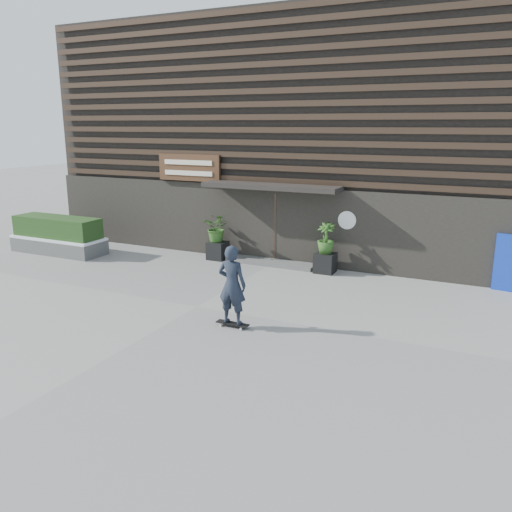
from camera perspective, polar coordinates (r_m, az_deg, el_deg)
The scene contains 11 objects.
ground at distance 13.28m, azimuth -6.46°, elevation -5.51°, with size 80.00×80.00×0.00m, color gray.
entrance_step at distance 17.15m, azimuth 1.69°, elevation -0.67°, with size 3.00×0.80×0.12m, color #51504E.
planter_pot_left at distance 17.75m, azimuth -4.18°, elevation 0.61°, with size 0.60×0.60×0.60m, color black.
bamboo_left at distance 17.59m, azimuth -4.23°, elevation 3.08°, with size 0.86×0.75×0.96m, color #2D591E.
planter_pot_right at distance 16.25m, azimuth 7.53°, elevation -0.75°, with size 0.60×0.60×0.60m, color black.
bamboo_right at distance 16.07m, azimuth 7.62°, elevation 1.93°, with size 0.54×0.54×0.96m, color #2D591E.
raised_bed at distance 19.92m, azimuth -20.64°, elevation 1.07°, with size 3.50×1.20×0.50m, color #4C4C49.
snow_layer at distance 19.86m, azimuth -20.72°, elevation 1.89°, with size 3.50×1.20×0.08m, color white.
hedge at distance 19.78m, azimuth -20.81°, elevation 2.99°, with size 3.30×1.00×0.70m, color #1C3914.
building at distance 21.59m, azimuth 7.71°, elevation 12.82°, with size 18.00×11.00×8.00m.
skateboarder at distance 11.62m, azimuth -2.62°, elevation -3.18°, with size 0.78×0.46×1.89m.
Camera 1 is at (6.71, -10.56, 4.45)m, focal length 36.76 mm.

